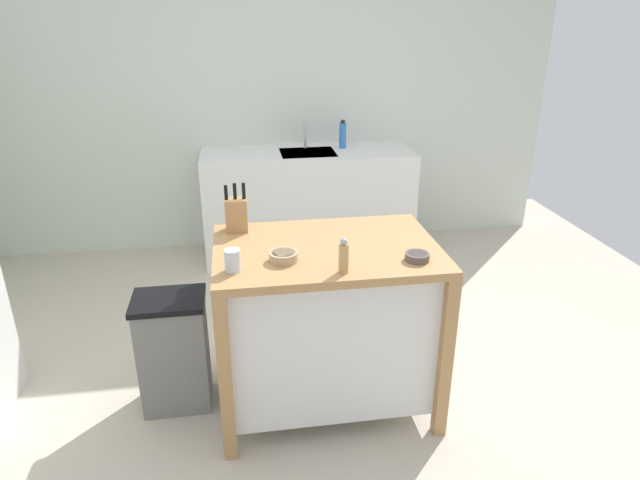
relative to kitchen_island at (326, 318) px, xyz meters
name	(u,v)px	position (x,y,z in m)	size (l,w,h in m)	color
ground_plane	(307,390)	(-0.09, 0.08, -0.50)	(5.83, 5.83, 0.00)	#BCB29E
wall_back	(270,94)	(-0.09, 2.30, 0.80)	(4.83, 0.10, 2.60)	silver
kitchen_island	(326,318)	(0.00, 0.00, 0.00)	(1.08, 0.75, 0.90)	#AD7F4C
knife_block	(236,214)	(-0.42, 0.27, 0.49)	(0.11, 0.09, 0.25)	#AD7F4C
bowl_stoneware_deep	(417,256)	(0.38, -0.22, 0.41)	(0.11, 0.11, 0.04)	#564C47
bowl_ceramic_wide	(283,256)	(-0.22, -0.13, 0.42)	(0.13, 0.13, 0.04)	tan
drinking_cup	(233,260)	(-0.45, -0.20, 0.45)	(0.07, 0.07, 0.10)	silver
pepper_grinder	(344,257)	(0.03, -0.29, 0.47)	(0.04, 0.04, 0.16)	tan
trash_bin	(174,351)	(-0.78, 0.09, -0.19)	(0.36, 0.28, 0.63)	slate
sink_counter	(308,203)	(0.17, 1.95, -0.06)	(1.71, 0.60, 0.88)	silver
sink_faucet	(305,135)	(0.17, 2.09, 0.49)	(0.02, 0.02, 0.22)	#B7BCC1
bottle_dish_soap	(343,135)	(0.48, 2.04, 0.49)	(0.06, 0.06, 0.23)	blue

